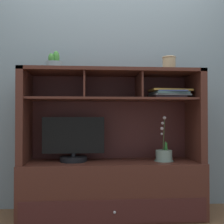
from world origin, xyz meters
TOP-DOWN VIEW (x-y plane):
  - floor_plane at (0.00, 0.00)m, footprint 6.00×6.00m
  - back_wall at (0.00, 0.27)m, footprint 6.00×0.02m
  - media_console at (0.00, 0.01)m, footprint 1.62×0.52m
  - tv_monitor at (-0.35, 0.01)m, footprint 0.56×0.25m
  - potted_orchid at (0.47, -0.04)m, footprint 0.17×0.17m
  - magazine_stack_left at (0.53, -0.04)m, footprint 0.39×0.29m
  - potted_succulent at (-0.53, 0.02)m, footprint 0.17×0.17m
  - ceramic_vase at (0.53, -0.03)m, footprint 0.13×0.13m

SIDE VIEW (x-z plane):
  - floor_plane at x=0.00m, z-range -0.02..0.00m
  - media_console at x=0.00m, z-range -0.26..1.07m
  - potted_orchid at x=0.47m, z-range 0.35..0.76m
  - tv_monitor at x=-0.35m, z-range 0.47..0.87m
  - magazine_stack_left at x=0.53m, z-range 1.07..1.15m
  - potted_succulent at x=-0.53m, z-range 1.30..1.48m
  - ceramic_vase at x=0.53m, z-range 1.32..1.46m
  - back_wall at x=0.00m, z-range 0.00..2.80m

